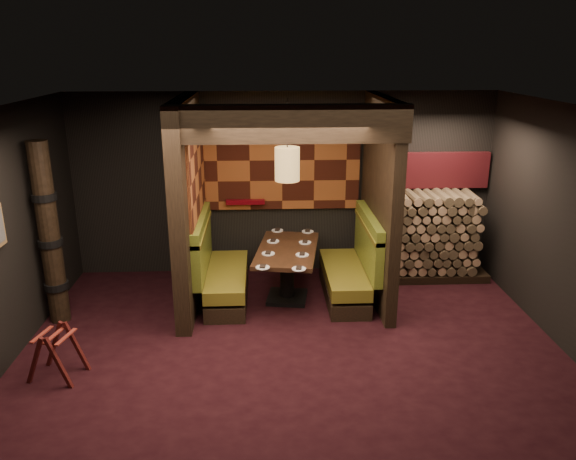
# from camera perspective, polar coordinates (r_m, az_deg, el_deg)

# --- Properties ---
(floor) EXTENTS (6.50, 5.50, 0.02)m
(floor) POSITION_cam_1_polar(r_m,az_deg,el_deg) (6.77, 0.53, -12.87)
(floor) COLOR black
(floor) RESTS_ON ground
(ceiling) EXTENTS (6.50, 5.50, 0.02)m
(ceiling) POSITION_cam_1_polar(r_m,az_deg,el_deg) (5.83, 0.62, 12.08)
(ceiling) COLOR black
(ceiling) RESTS_ON ground
(wall_back) EXTENTS (6.50, 0.02, 2.85)m
(wall_back) POSITION_cam_1_polar(r_m,az_deg,el_deg) (8.80, -0.45, 4.67)
(wall_back) COLOR black
(wall_back) RESTS_ON ground
(wall_front) EXTENTS (6.50, 0.02, 2.85)m
(wall_front) POSITION_cam_1_polar(r_m,az_deg,el_deg) (3.67, 3.12, -15.85)
(wall_front) COLOR black
(wall_front) RESTS_ON ground
(partition_left) EXTENTS (0.20, 2.20, 2.85)m
(partition_left) POSITION_cam_1_polar(r_m,az_deg,el_deg) (7.78, -10.11, 2.58)
(partition_left) COLOR black
(partition_left) RESTS_ON floor
(partition_right) EXTENTS (0.15, 2.10, 2.85)m
(partition_right) POSITION_cam_1_polar(r_m,az_deg,el_deg) (7.93, 9.29, 2.93)
(partition_right) COLOR black
(partition_right) RESTS_ON floor
(header_beam) EXTENTS (2.85, 0.18, 0.44)m
(header_beam) POSITION_cam_1_polar(r_m,az_deg,el_deg) (6.55, 0.03, 10.73)
(header_beam) COLOR black
(header_beam) RESTS_ON partition_left
(tapa_back_panel) EXTENTS (2.40, 0.06, 1.55)m
(tapa_back_panel) POSITION_cam_1_polar(r_m,az_deg,el_deg) (8.66, -0.61, 7.13)
(tapa_back_panel) COLOR #984D22
(tapa_back_panel) RESTS_ON wall_back
(tapa_side_panel) EXTENTS (0.04, 1.85, 1.45)m
(tapa_side_panel) POSITION_cam_1_polar(r_m,az_deg,el_deg) (7.84, -9.25, 5.94)
(tapa_side_panel) COLOR #984D22
(tapa_side_panel) RESTS_ON partition_left
(lacquer_shelf) EXTENTS (0.60, 0.12, 0.07)m
(lacquer_shelf) POSITION_cam_1_polar(r_m,az_deg,el_deg) (8.75, -4.35, 2.88)
(lacquer_shelf) COLOR #60050F
(lacquer_shelf) RESTS_ON wall_back
(booth_bench_left) EXTENTS (0.68, 1.60, 1.14)m
(booth_bench_left) POSITION_cam_1_polar(r_m,az_deg,el_deg) (8.07, -6.97, -4.39)
(booth_bench_left) COLOR black
(booth_bench_left) RESTS_ON floor
(booth_bench_right) EXTENTS (0.68, 1.60, 1.14)m
(booth_bench_right) POSITION_cam_1_polar(r_m,az_deg,el_deg) (8.15, 6.46, -4.15)
(booth_bench_right) COLOR black
(booth_bench_right) RESTS_ON floor
(dining_table) EXTENTS (1.02, 1.59, 0.78)m
(dining_table) POSITION_cam_1_polar(r_m,az_deg,el_deg) (7.95, -0.09, -3.46)
(dining_table) COLOR black
(dining_table) RESTS_ON floor
(place_settings) EXTENTS (0.87, 1.76, 0.03)m
(place_settings) POSITION_cam_1_polar(r_m,az_deg,el_deg) (7.87, -0.09, -1.79)
(place_settings) COLOR white
(place_settings) RESTS_ON dining_table
(pendant_lamp) EXTENTS (0.33, 0.33, 1.08)m
(pendant_lamp) POSITION_cam_1_polar(r_m,az_deg,el_deg) (7.49, -0.08, 6.72)
(pendant_lamp) COLOR #A27C42
(pendant_lamp) RESTS_ON ceiling
(luggage_rack) EXTENTS (0.64, 0.52, 0.62)m
(luggage_rack) POSITION_cam_1_polar(r_m,az_deg,el_deg) (6.76, -22.49, -11.33)
(luggage_rack) COLOR #43120F
(luggage_rack) RESTS_ON floor
(totem_column) EXTENTS (0.31, 0.31, 2.40)m
(totem_column) POSITION_cam_1_polar(r_m,az_deg,el_deg) (7.75, -23.07, -0.54)
(totem_column) COLOR black
(totem_column) RESTS_ON floor
(firewood_stack) EXTENTS (1.73, 0.70, 1.36)m
(firewood_stack) POSITION_cam_1_polar(r_m,az_deg,el_deg) (9.00, 14.37, -0.54)
(firewood_stack) COLOR black
(firewood_stack) RESTS_ON floor
(mosaic_header) EXTENTS (1.83, 0.10, 0.56)m
(mosaic_header) POSITION_cam_1_polar(r_m,az_deg,el_deg) (9.05, 14.25, 5.90)
(mosaic_header) COLOR maroon
(mosaic_header) RESTS_ON wall_back
(bay_front_post) EXTENTS (0.08, 0.08, 2.85)m
(bay_front_post) POSITION_cam_1_polar(r_m,az_deg,el_deg) (8.20, 9.55, 3.41)
(bay_front_post) COLOR black
(bay_front_post) RESTS_ON floor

